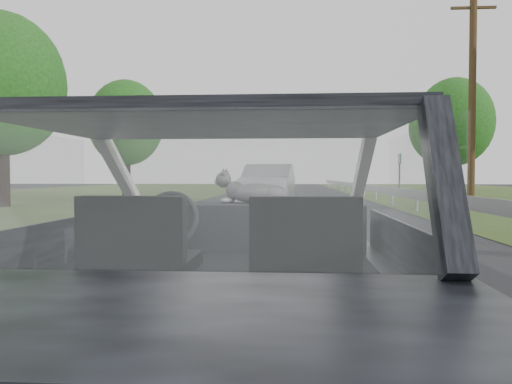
# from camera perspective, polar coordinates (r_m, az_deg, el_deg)

# --- Properties ---
(subject_car) EXTENTS (1.80, 4.00, 1.45)m
(subject_car) POSITION_cam_1_polar(r_m,az_deg,el_deg) (2.71, -3.16, -7.88)
(subject_car) COLOR black
(subject_car) RESTS_ON ground
(dashboard) EXTENTS (1.58, 0.45, 0.30)m
(dashboard) POSITION_cam_1_polar(r_m,az_deg,el_deg) (3.31, -1.79, -3.92)
(dashboard) COLOR black
(dashboard) RESTS_ON subject_car
(driver_seat) EXTENTS (0.50, 0.72, 0.42)m
(driver_seat) POSITION_cam_1_polar(r_m,az_deg,el_deg) (2.49, -13.24, -5.18)
(driver_seat) COLOR black
(driver_seat) RESTS_ON subject_car
(passenger_seat) EXTENTS (0.50, 0.72, 0.42)m
(passenger_seat) POSITION_cam_1_polar(r_m,az_deg,el_deg) (2.38, 5.58, -5.47)
(passenger_seat) COLOR black
(passenger_seat) RESTS_ON subject_car
(steering_wheel) EXTENTS (0.36, 0.36, 0.04)m
(steering_wheel) POSITION_cam_1_polar(r_m,az_deg,el_deg) (3.08, -9.79, -3.07)
(steering_wheel) COLOR black
(steering_wheel) RESTS_ON dashboard
(cat) EXTENTS (0.54, 0.27, 0.23)m
(cat) POSITION_cam_1_polar(r_m,az_deg,el_deg) (3.32, 0.08, 0.01)
(cat) COLOR gray
(cat) RESTS_ON dashboard
(guardrail) EXTENTS (0.05, 90.00, 0.32)m
(guardrail) POSITION_cam_1_polar(r_m,az_deg,el_deg) (13.27, 21.50, -0.88)
(guardrail) COLOR #A6A6A6
(guardrail) RESTS_ON ground
(other_car) EXTENTS (2.30, 5.10, 1.64)m
(other_car) POSITION_cam_1_polar(r_m,az_deg,el_deg) (18.91, 1.40, 0.75)
(other_car) COLOR #B5B7BE
(other_car) RESTS_ON ground
(highway_sign) EXTENTS (0.16, 0.99, 2.47)m
(highway_sign) POSITION_cam_1_polar(r_m,az_deg,el_deg) (30.23, 16.08, 1.88)
(highway_sign) COLOR #0F6820
(highway_sign) RESTS_ON ground
(utility_pole) EXTENTS (0.34, 0.34, 8.53)m
(utility_pole) POSITION_cam_1_polar(r_m,az_deg,el_deg) (21.40, 23.48, 9.98)
(utility_pole) COLOR #3F2919
(utility_pole) RESTS_ON ground
(tree_2) EXTENTS (5.12, 5.12, 6.36)m
(tree_2) POSITION_cam_1_polar(r_m,az_deg,el_deg) (29.52, 21.69, 5.61)
(tree_2) COLOR #184713
(tree_2) RESTS_ON ground
(tree_3) EXTENTS (6.60, 6.60, 7.87)m
(tree_3) POSITION_cam_1_polar(r_m,az_deg,el_deg) (42.94, 20.48, 5.41)
(tree_3) COLOR #184713
(tree_3) RESTS_ON ground
(tree_5) EXTENTS (4.91, 4.91, 7.17)m
(tree_5) POSITION_cam_1_polar(r_m,az_deg,el_deg) (21.43, -27.05, 8.09)
(tree_5) COLOR #184713
(tree_5) RESTS_ON ground
(tree_6) EXTENTS (4.38, 4.38, 6.62)m
(tree_6) POSITION_cam_1_polar(r_m,az_deg,el_deg) (30.42, -14.63, 5.80)
(tree_6) COLOR #184713
(tree_6) RESTS_ON ground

